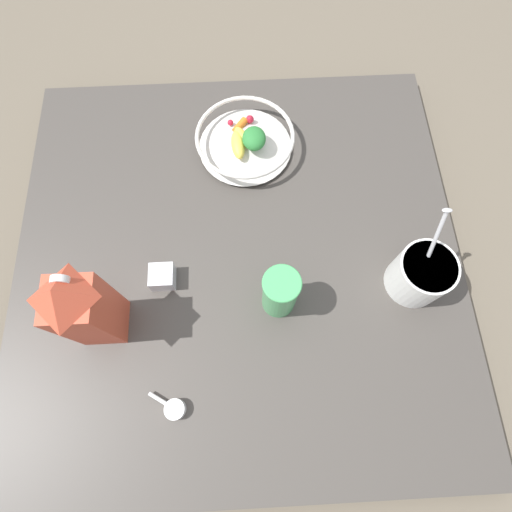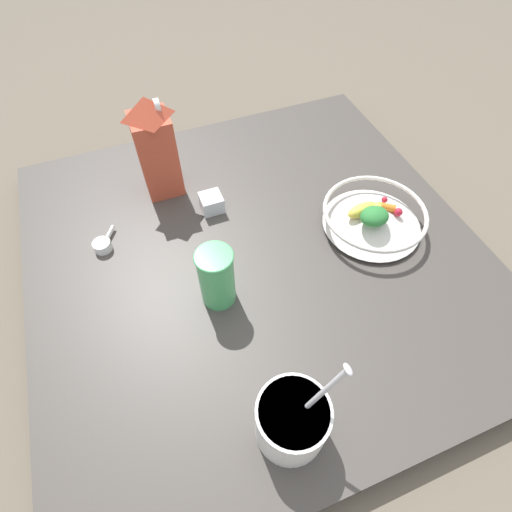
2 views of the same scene
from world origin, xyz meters
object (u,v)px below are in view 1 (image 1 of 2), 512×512
Objects in this scene: spice_jar at (163,277)px; drinking_cup at (280,293)px; yogurt_tub at (421,274)px; milk_carton at (84,309)px; fruit_bowl at (245,140)px.

drinking_cup is at bearing 165.77° from spice_jar.
spice_jar is at bearing -3.57° from yogurt_tub.
milk_carton is 1.80× the size of drinking_cup.
spice_jar is at bearing -142.11° from milk_carton.
fruit_bowl is 0.51m from yogurt_tub.
drinking_cup is 2.73× the size of spice_jar.
milk_carton reaches higher than spice_jar.
milk_carton reaches higher than fruit_bowl.
fruit_bowl is 0.94× the size of milk_carton.
drinking_cup is (-0.36, -0.03, -0.05)m from milk_carton.
milk_carton is at bearing 4.92° from yogurt_tub.
spice_jar is (0.25, -0.06, -0.06)m from drinking_cup.
milk_carton is 0.18m from spice_jar.
spice_jar is at bearing 59.86° from fruit_bowl.
yogurt_tub reaches higher than spice_jar.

